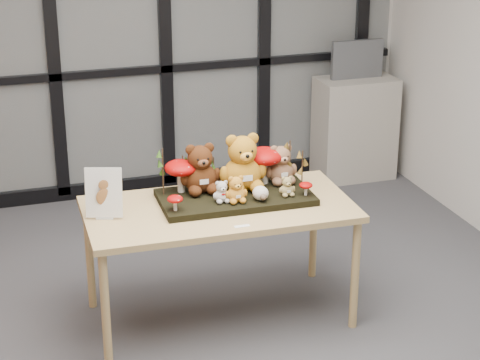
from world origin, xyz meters
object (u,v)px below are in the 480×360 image
object	(u,v)px
bear_pooh_yellow	(242,159)
plush_cream_hedgehog	(260,192)
display_table	(219,216)
bear_small_yellow	(236,187)
mushroom_front_right	(306,188)
bear_white_bow	(222,190)
mushroom_front_left	(175,202)
bear_brown_medium	(200,165)
diorama_tray	(235,197)
sign_holder	(104,195)
monitor	(357,59)
mushroom_back_left	(181,175)
cabinet	(355,128)
bear_beige_small	(287,185)
mushroom_back_right	(264,164)
bear_tan_back	(281,162)

from	to	relation	value
bear_pooh_yellow	plush_cream_hedgehog	bearing A→B (deg)	-74.72
display_table	bear_small_yellow	size ratio (longest dim) A/B	9.07
bear_small_yellow	mushroom_front_right	distance (m)	0.44
bear_white_bow	mushroom_front_left	world-z (taller)	bear_white_bow
bear_pooh_yellow	bear_brown_medium	xyz separation A→B (m)	(-0.25, 0.05, -0.03)
diorama_tray	mushroom_front_left	xyz separation A→B (m)	(-0.41, -0.13, 0.07)
diorama_tray	sign_holder	xyz separation A→B (m)	(-0.80, -0.02, 0.12)
monitor	mushroom_front_right	bearing A→B (deg)	-121.95
mushroom_back_left	mushroom_front_left	world-z (taller)	mushroom_back_left
plush_cream_hedgehog	monitor	bearing A→B (deg)	54.15
mushroom_front_left	bear_brown_medium	bearing A→B (deg)	48.40
diorama_tray	sign_holder	world-z (taller)	sign_holder
diorama_tray	bear_pooh_yellow	bearing A→B (deg)	48.10
mushroom_front_left	mushroom_front_right	size ratio (longest dim) A/B	1.13
diorama_tray	monitor	size ratio (longest dim) A/B	1.99
bear_pooh_yellow	display_table	bearing A→B (deg)	-144.45
sign_holder	cabinet	xyz separation A→B (m)	(2.50, 1.95, -0.44)
plush_cream_hedgehog	mushroom_back_left	world-z (taller)	mushroom_back_left
mushroom_front_right	sign_holder	bearing A→B (deg)	174.18
display_table	bear_beige_small	world-z (taller)	bear_beige_small
bear_pooh_yellow	mushroom_back_right	size ratio (longest dim) A/B	1.54
sign_holder	mushroom_front_right	bearing A→B (deg)	12.10
bear_small_yellow	monitor	distance (m)	2.70
diorama_tray	mushroom_front_right	world-z (taller)	mushroom_front_right
bear_tan_back	plush_cream_hedgehog	size ratio (longest dim) A/B	2.84
mushroom_back_right	monitor	world-z (taller)	monitor
bear_beige_small	mushroom_front_left	distance (m)	0.70
mushroom_front_right	cabinet	xyz separation A→B (m)	(1.31, 2.08, -0.39)
diorama_tray	mushroom_front_right	xyz separation A→B (m)	(0.40, -0.14, 0.07)
display_table	plush_cream_hedgehog	bearing A→B (deg)	-15.83
mushroom_back_right	cabinet	size ratio (longest dim) A/B	0.28
sign_holder	bear_beige_small	bearing A→B (deg)	13.13
mushroom_back_right	mushroom_front_right	distance (m)	0.33
display_table	monitor	size ratio (longest dim) A/B	3.50
diorama_tray	bear_small_yellow	size ratio (longest dim) A/B	5.15
bear_beige_small	mushroom_back_left	xyz separation A→B (m)	(-0.59, 0.25, 0.04)
bear_pooh_yellow	mushroom_back_left	world-z (taller)	bear_pooh_yellow
bear_pooh_yellow	bear_brown_medium	distance (m)	0.26
display_table	mushroom_back_left	world-z (taller)	mushroom_back_left
bear_brown_medium	bear_white_bow	bearing A→B (deg)	-68.03
bear_small_yellow	mushroom_front_right	size ratio (longest dim) A/B	1.98
plush_cream_hedgehog	bear_tan_back	bearing A→B (deg)	49.50
mushroom_back_left	monitor	world-z (taller)	monitor
mushroom_front_left	diorama_tray	bearing A→B (deg)	17.87
bear_beige_small	monitor	size ratio (longest dim) A/B	0.29
mushroom_back_left	bear_small_yellow	bearing A→B (deg)	-42.87
plush_cream_hedgehog	sign_holder	distance (m)	0.92
diorama_tray	sign_holder	distance (m)	0.81
bear_white_bow	monitor	distance (m)	2.74
mushroom_front_right	sign_holder	world-z (taller)	sign_holder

